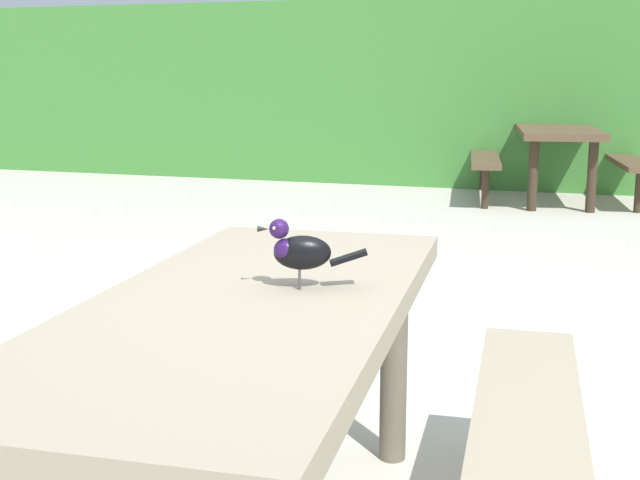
# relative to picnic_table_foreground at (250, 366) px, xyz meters

# --- Properties ---
(hedge_wall) EXTENTS (28.00, 2.12, 2.09)m
(hedge_wall) POSITION_rel_picnic_table_foreground_xyz_m (0.24, 8.51, 0.49)
(hedge_wall) COLOR #428438
(hedge_wall) RESTS_ON ground
(picnic_table_foreground) EXTENTS (1.79, 1.85, 0.74)m
(picnic_table_foreground) POSITION_rel_picnic_table_foreground_xyz_m (0.00, 0.00, 0.00)
(picnic_table_foreground) COLOR gray
(picnic_table_foreground) RESTS_ON ground
(bird_grackle) EXTENTS (0.28, 0.13, 0.18)m
(bird_grackle) POSITION_rel_picnic_table_foreground_xyz_m (0.09, 0.12, 0.29)
(bird_grackle) COLOR black
(bird_grackle) RESTS_ON picnic_table_foreground
(picnic_table_mid_left) EXTENTS (1.90, 1.92, 0.74)m
(picnic_table_mid_left) POSITION_rel_picnic_table_foreground_xyz_m (0.49, 6.88, 0.00)
(picnic_table_mid_left) COLOR brown
(picnic_table_mid_left) RESTS_ON ground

